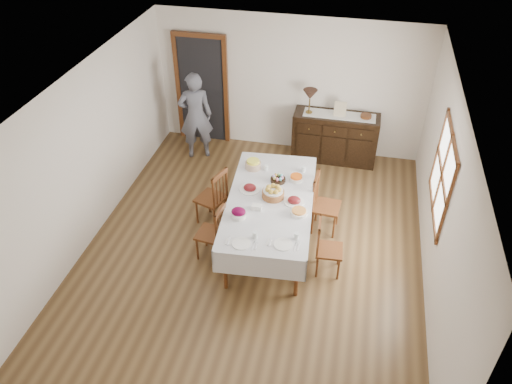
% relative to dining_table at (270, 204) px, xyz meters
% --- Properties ---
extents(ground, '(6.00, 6.00, 0.00)m').
position_rel_dining_table_xyz_m(ground, '(-0.21, -0.13, -0.73)').
color(ground, brown).
extents(room_shell, '(5.02, 6.02, 2.65)m').
position_rel_dining_table_xyz_m(room_shell, '(-0.35, 0.29, 0.91)').
color(room_shell, silver).
rests_on(room_shell, ground).
extents(dining_table, '(1.41, 2.50, 0.83)m').
position_rel_dining_table_xyz_m(dining_table, '(0.00, 0.00, 0.00)').
color(dining_table, silver).
rests_on(dining_table, ground).
extents(chair_left_near, '(0.43, 0.43, 0.92)m').
position_rel_dining_table_xyz_m(chair_left_near, '(-0.74, -0.48, -0.27)').
color(chair_left_near, '#582D14').
rests_on(chair_left_near, ground).
extents(chair_left_far, '(0.53, 0.53, 1.00)m').
position_rel_dining_table_xyz_m(chair_left_far, '(-0.96, 0.28, -0.23)').
color(chair_left_far, '#582D14').
rests_on(chair_left_far, ground).
extents(chair_right_near, '(0.39, 0.39, 0.89)m').
position_rel_dining_table_xyz_m(chair_right_near, '(0.89, -0.43, -0.28)').
color(chair_right_near, '#582D14').
rests_on(chair_right_near, ground).
extents(chair_right_far, '(0.45, 0.45, 1.00)m').
position_rel_dining_table_xyz_m(chair_right_far, '(0.74, 0.49, -0.23)').
color(chair_right_far, '#582D14').
rests_on(chair_right_far, ground).
extents(sideboard, '(1.56, 0.57, 0.94)m').
position_rel_dining_table_xyz_m(sideboard, '(0.73, 2.58, -0.26)').
color(sideboard, black).
rests_on(sideboard, ground).
extents(person, '(0.66, 0.54, 1.82)m').
position_rel_dining_table_xyz_m(person, '(-1.84, 2.15, 0.17)').
color(person, slate).
rests_on(person, ground).
extents(bread_basket, '(0.33, 0.33, 0.18)m').
position_rel_dining_table_xyz_m(bread_basket, '(0.03, 0.06, 0.17)').
color(bread_basket, brown).
rests_on(bread_basket, dining_table).
extents(egg_basket, '(0.23, 0.23, 0.11)m').
position_rel_dining_table_xyz_m(egg_basket, '(0.03, 0.46, 0.14)').
color(egg_basket, black).
rests_on(egg_basket, dining_table).
extents(ham_platter_a, '(0.31, 0.31, 0.11)m').
position_rel_dining_table_xyz_m(ham_platter_a, '(-0.34, 0.16, 0.12)').
color(ham_platter_a, white).
rests_on(ham_platter_a, dining_table).
extents(ham_platter_b, '(0.29, 0.29, 0.11)m').
position_rel_dining_table_xyz_m(ham_platter_b, '(0.35, 0.00, 0.12)').
color(ham_platter_b, white).
rests_on(ham_platter_b, dining_table).
extents(beet_bowl, '(0.22, 0.22, 0.15)m').
position_rel_dining_table_xyz_m(beet_bowl, '(-0.35, -0.49, 0.16)').
color(beet_bowl, white).
rests_on(beet_bowl, dining_table).
extents(carrot_bowl, '(0.21, 0.21, 0.09)m').
position_rel_dining_table_xyz_m(carrot_bowl, '(0.29, 0.55, 0.14)').
color(carrot_bowl, white).
rests_on(carrot_bowl, dining_table).
extents(pineapple_bowl, '(0.25, 0.25, 0.15)m').
position_rel_dining_table_xyz_m(pineapple_bowl, '(-0.42, 0.73, 0.16)').
color(pineapple_bowl, tan).
rests_on(pineapple_bowl, dining_table).
extents(casserole_dish, '(0.25, 0.25, 0.07)m').
position_rel_dining_table_xyz_m(casserole_dish, '(0.46, -0.25, 0.13)').
color(casserole_dish, white).
rests_on(casserole_dish, dining_table).
extents(butter_dish, '(0.15, 0.10, 0.07)m').
position_rel_dining_table_xyz_m(butter_dish, '(-0.14, -0.27, 0.13)').
color(butter_dish, white).
rests_on(butter_dish, dining_table).
extents(setting_left, '(0.43, 0.31, 0.10)m').
position_rel_dining_table_xyz_m(setting_left, '(-0.14, -0.97, 0.12)').
color(setting_left, white).
rests_on(setting_left, dining_table).
extents(setting_right, '(0.43, 0.31, 0.10)m').
position_rel_dining_table_xyz_m(setting_right, '(0.40, -0.86, 0.12)').
color(setting_right, white).
rests_on(setting_right, dining_table).
extents(glass_far_a, '(0.07, 0.07, 0.09)m').
position_rel_dining_table_xyz_m(glass_far_a, '(-0.21, 0.72, 0.14)').
color(glass_far_a, white).
rests_on(glass_far_a, dining_table).
extents(glass_far_b, '(0.07, 0.07, 0.10)m').
position_rel_dining_table_xyz_m(glass_far_b, '(0.37, 0.80, 0.14)').
color(glass_far_b, white).
rests_on(glass_far_b, dining_table).
extents(runner, '(1.30, 0.35, 0.01)m').
position_rel_dining_table_xyz_m(runner, '(0.77, 2.58, 0.21)').
color(runner, white).
rests_on(runner, sideboard).
extents(table_lamp, '(0.26, 0.26, 0.46)m').
position_rel_dining_table_xyz_m(table_lamp, '(0.21, 2.55, 0.56)').
color(table_lamp, brown).
rests_on(table_lamp, sideboard).
extents(picture_frame, '(0.22, 0.08, 0.28)m').
position_rel_dining_table_xyz_m(picture_frame, '(0.77, 2.55, 0.34)').
color(picture_frame, beige).
rests_on(picture_frame, sideboard).
extents(deco_bowl, '(0.20, 0.20, 0.06)m').
position_rel_dining_table_xyz_m(deco_bowl, '(1.24, 2.59, 0.23)').
color(deco_bowl, '#582D14').
rests_on(deco_bowl, sideboard).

